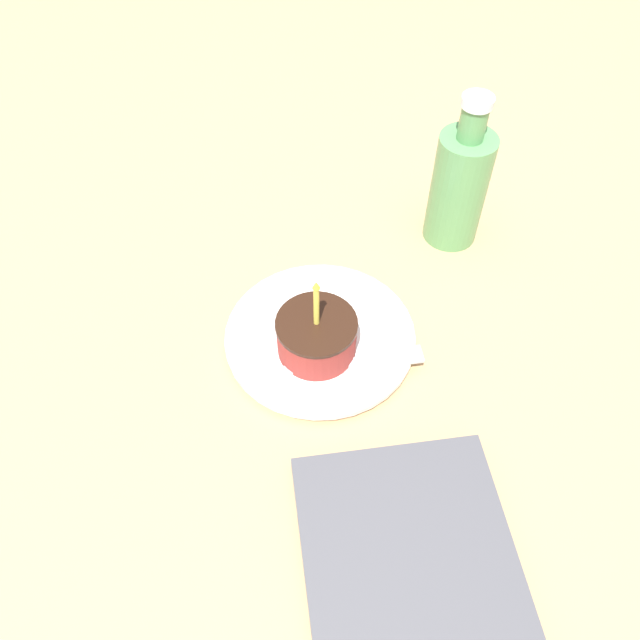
{
  "coord_description": "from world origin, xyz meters",
  "views": [
    {
      "loc": [
        0.47,
        -0.09,
        0.66
      ],
      "look_at": [
        -0.01,
        -0.03,
        0.05
      ],
      "focal_mm": 35.0,
      "sensor_mm": 36.0,
      "label": 1
    }
  ],
  "objects_px": {
    "bottle": "(459,185)",
    "marble_board": "(414,581)",
    "fork": "(358,362)",
    "plate": "(320,337)",
    "cake_slice": "(317,336)"
  },
  "relations": [
    {
      "from": "plate",
      "to": "cake_slice",
      "type": "distance_m",
      "value": 0.04
    },
    {
      "from": "plate",
      "to": "bottle",
      "type": "height_order",
      "value": "bottle"
    },
    {
      "from": "cake_slice",
      "to": "marble_board",
      "type": "bearing_deg",
      "value": 11.48
    },
    {
      "from": "fork",
      "to": "marble_board",
      "type": "bearing_deg",
      "value": 2.51
    },
    {
      "from": "bottle",
      "to": "marble_board",
      "type": "xyz_separation_m",
      "value": [
        0.49,
        -0.17,
        -0.08
      ]
    },
    {
      "from": "fork",
      "to": "bottle",
      "type": "bearing_deg",
      "value": 141.46
    },
    {
      "from": "plate",
      "to": "fork",
      "type": "relative_size",
      "value": 1.28
    },
    {
      "from": "cake_slice",
      "to": "marble_board",
      "type": "distance_m",
      "value": 0.3
    },
    {
      "from": "cake_slice",
      "to": "fork",
      "type": "bearing_deg",
      "value": 59.22
    },
    {
      "from": "bottle",
      "to": "marble_board",
      "type": "distance_m",
      "value": 0.52
    },
    {
      "from": "plate",
      "to": "marble_board",
      "type": "distance_m",
      "value": 0.32
    },
    {
      "from": "plate",
      "to": "marble_board",
      "type": "bearing_deg",
      "value": 9.25
    },
    {
      "from": "plate",
      "to": "cake_slice",
      "type": "relative_size",
      "value": 1.95
    },
    {
      "from": "plate",
      "to": "bottle",
      "type": "bearing_deg",
      "value": 128.39
    },
    {
      "from": "plate",
      "to": "marble_board",
      "type": "xyz_separation_m",
      "value": [
        0.31,
        0.05,
        -0.0
      ]
    }
  ]
}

